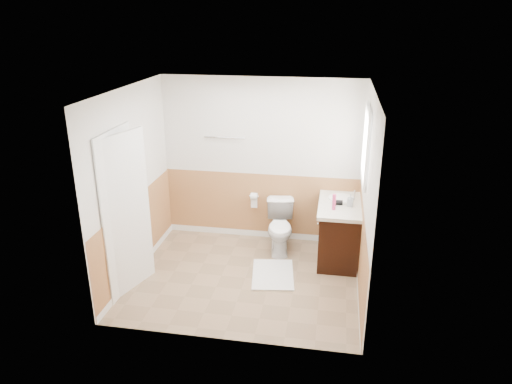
% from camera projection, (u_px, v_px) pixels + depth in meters
% --- Properties ---
extents(floor, '(3.00, 3.00, 0.00)m').
position_uv_depth(floor, '(246.00, 278.00, 6.40)').
color(floor, '#8C7051').
rests_on(floor, ground).
extents(ceiling, '(3.00, 3.00, 0.00)m').
position_uv_depth(ceiling, '(244.00, 90.00, 5.52)').
color(ceiling, white).
rests_on(ceiling, floor).
extents(wall_back, '(3.00, 0.00, 3.00)m').
position_uv_depth(wall_back, '(261.00, 161.00, 7.16)').
color(wall_back, silver).
rests_on(wall_back, floor).
extents(wall_front, '(3.00, 0.00, 3.00)m').
position_uv_depth(wall_front, '(220.00, 236.00, 4.76)').
color(wall_front, silver).
rests_on(wall_front, floor).
extents(wall_left, '(0.00, 3.00, 3.00)m').
position_uv_depth(wall_left, '(132.00, 184.00, 6.20)').
color(wall_left, silver).
rests_on(wall_left, floor).
extents(wall_right, '(0.00, 3.00, 3.00)m').
position_uv_depth(wall_right, '(367.00, 199.00, 5.72)').
color(wall_right, silver).
rests_on(wall_right, floor).
extents(wainscot_back, '(3.00, 0.00, 3.00)m').
position_uv_depth(wainscot_back, '(261.00, 207.00, 7.41)').
color(wainscot_back, tan).
rests_on(wainscot_back, floor).
extents(wainscot_front, '(3.00, 0.00, 3.00)m').
position_uv_depth(wainscot_front, '(222.00, 299.00, 5.04)').
color(wainscot_front, tan).
rests_on(wainscot_front, floor).
extents(wainscot_left, '(0.00, 2.60, 2.60)m').
position_uv_depth(wainscot_left, '(138.00, 236.00, 6.47)').
color(wainscot_left, tan).
rests_on(wainscot_left, floor).
extents(wainscot_right, '(0.00, 2.60, 2.60)m').
position_uv_depth(wainscot_right, '(361.00, 254.00, 5.99)').
color(wainscot_right, tan).
rests_on(wainscot_right, floor).
extents(toilet, '(0.50, 0.77, 0.73)m').
position_uv_depth(toilet, '(280.00, 227.00, 7.04)').
color(toilet, white).
rests_on(toilet, floor).
extents(bath_mat, '(0.65, 0.87, 0.02)m').
position_uv_depth(bath_mat, '(273.00, 274.00, 6.47)').
color(bath_mat, white).
rests_on(bath_mat, floor).
extents(vanity_cabinet, '(0.55, 1.10, 0.80)m').
position_uv_depth(vanity_cabinet, '(339.00, 232.00, 6.82)').
color(vanity_cabinet, black).
rests_on(vanity_cabinet, floor).
extents(vanity_knob_left, '(0.03, 0.03, 0.03)m').
position_uv_depth(vanity_knob_left, '(318.00, 224.00, 6.72)').
color(vanity_knob_left, silver).
rests_on(vanity_knob_left, vanity_cabinet).
extents(vanity_knob_right, '(0.03, 0.03, 0.03)m').
position_uv_depth(vanity_knob_right, '(319.00, 218.00, 6.91)').
color(vanity_knob_right, silver).
rests_on(vanity_knob_right, vanity_cabinet).
extents(countertop, '(0.60, 1.15, 0.05)m').
position_uv_depth(countertop, '(340.00, 204.00, 6.67)').
color(countertop, silver).
rests_on(countertop, vanity_cabinet).
extents(sink_basin, '(0.36, 0.36, 0.02)m').
position_uv_depth(sink_basin, '(341.00, 198.00, 6.80)').
color(sink_basin, white).
rests_on(sink_basin, countertop).
extents(faucet, '(0.02, 0.02, 0.14)m').
position_uv_depth(faucet, '(354.00, 195.00, 6.75)').
color(faucet, silver).
rests_on(faucet, countertop).
extents(lotion_bottle, '(0.05, 0.05, 0.22)m').
position_uv_depth(lotion_bottle, '(334.00, 202.00, 6.39)').
color(lotion_bottle, '#DE3976').
rests_on(lotion_bottle, countertop).
extents(soap_dispenser, '(0.09, 0.09, 0.17)m').
position_uv_depth(soap_dispenser, '(350.00, 200.00, 6.52)').
color(soap_dispenser, '#99A3AC').
rests_on(soap_dispenser, countertop).
extents(hair_dryer_body, '(0.14, 0.07, 0.07)m').
position_uv_depth(hair_dryer_body, '(338.00, 202.00, 6.58)').
color(hair_dryer_body, black).
rests_on(hair_dryer_body, countertop).
extents(hair_dryer_handle, '(0.03, 0.03, 0.07)m').
position_uv_depth(hair_dryer_handle, '(335.00, 205.00, 6.56)').
color(hair_dryer_handle, black).
rests_on(hair_dryer_handle, countertop).
extents(mirror_panel, '(0.02, 0.35, 0.90)m').
position_uv_depth(mirror_panel, '(364.00, 150.00, 6.63)').
color(mirror_panel, silver).
rests_on(mirror_panel, wall_right).
extents(window_frame, '(0.04, 0.80, 1.00)m').
position_uv_depth(window_frame, '(366.00, 146.00, 6.09)').
color(window_frame, white).
rests_on(window_frame, wall_right).
extents(window_glass, '(0.01, 0.70, 0.90)m').
position_uv_depth(window_glass, '(367.00, 146.00, 6.09)').
color(window_glass, white).
rests_on(window_glass, wall_right).
extents(door, '(0.29, 0.78, 2.04)m').
position_uv_depth(door, '(126.00, 214.00, 5.85)').
color(door, white).
rests_on(door, wall_left).
extents(door_frame, '(0.02, 0.92, 2.10)m').
position_uv_depth(door_frame, '(120.00, 213.00, 5.86)').
color(door_frame, white).
rests_on(door_frame, wall_left).
extents(door_knob, '(0.06, 0.06, 0.06)m').
position_uv_depth(door_knob, '(142.00, 210.00, 6.17)').
color(door_knob, silver).
rests_on(door_knob, door).
extents(towel_bar, '(0.62, 0.02, 0.02)m').
position_uv_depth(towel_bar, '(224.00, 138.00, 7.07)').
color(towel_bar, silver).
rests_on(towel_bar, wall_back).
extents(tp_holder_bar, '(0.14, 0.02, 0.02)m').
position_uv_depth(tp_holder_bar, '(254.00, 196.00, 7.30)').
color(tp_holder_bar, silver).
rests_on(tp_holder_bar, wall_back).
extents(tp_roll, '(0.10, 0.11, 0.11)m').
position_uv_depth(tp_roll, '(254.00, 196.00, 7.30)').
color(tp_roll, white).
rests_on(tp_roll, tp_holder_bar).
extents(tp_sheet, '(0.10, 0.01, 0.16)m').
position_uv_depth(tp_sheet, '(254.00, 203.00, 7.34)').
color(tp_sheet, white).
rests_on(tp_sheet, tp_roll).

